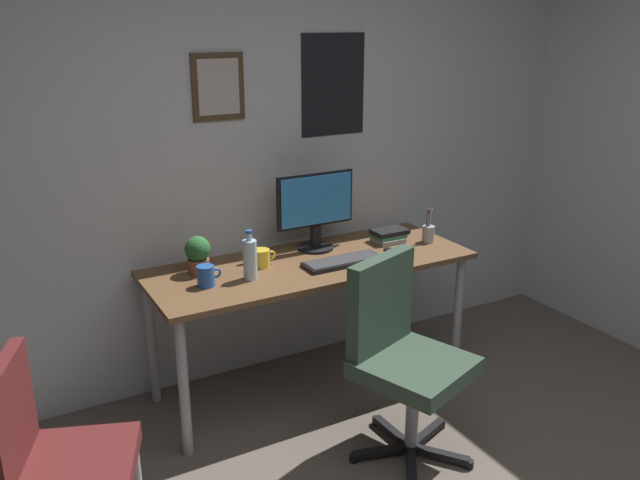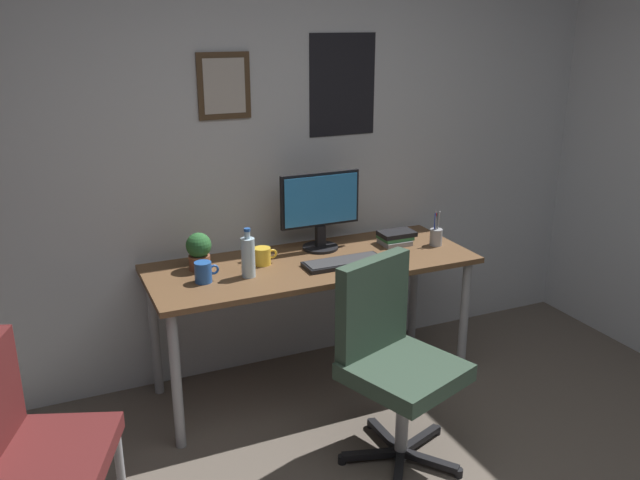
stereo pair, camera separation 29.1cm
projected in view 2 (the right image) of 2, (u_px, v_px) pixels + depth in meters
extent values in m
cube|color=silver|center=(264.00, 146.00, 3.66)|extent=(4.40, 0.08, 2.60)
cube|color=#4C3823|center=(224.00, 86.00, 3.43)|extent=(0.28, 0.02, 0.34)
cube|color=beige|center=(224.00, 86.00, 3.42)|extent=(0.22, 0.00, 0.28)
cube|color=black|center=(342.00, 85.00, 3.70)|extent=(0.40, 0.01, 0.56)
cube|color=brown|center=(312.00, 264.00, 3.53)|extent=(1.74, 0.66, 0.03)
cylinder|color=#9EA0A5|center=(176.00, 381.00, 3.11)|extent=(0.05, 0.05, 0.71)
cylinder|color=#9EA0A5|center=(464.00, 320.00, 3.73)|extent=(0.05, 0.05, 0.71)
cylinder|color=#9EA0A5|center=(155.00, 334.00, 3.57)|extent=(0.05, 0.05, 0.71)
cylinder|color=#9EA0A5|center=(414.00, 287.00, 4.20)|extent=(0.05, 0.05, 0.71)
cube|color=#334738|center=(404.00, 372.00, 2.98)|extent=(0.59, 0.59, 0.08)
cube|color=#334738|center=(373.00, 305.00, 3.04)|extent=(0.42, 0.21, 0.45)
cylinder|color=#9EA0A5|center=(402.00, 420.00, 3.06)|extent=(0.08, 0.08, 0.42)
cube|color=black|center=(419.00, 439.00, 3.21)|extent=(0.28, 0.13, 0.03)
cylinder|color=black|center=(437.00, 430.00, 3.31)|extent=(0.05, 0.05, 0.04)
cube|color=black|center=(385.00, 436.00, 3.24)|extent=(0.05, 0.28, 0.03)
cylinder|color=black|center=(371.00, 423.00, 3.36)|extent=(0.05, 0.05, 0.04)
cube|color=black|center=(372.00, 454.00, 3.10)|extent=(0.28, 0.12, 0.03)
cylinder|color=black|center=(342.00, 460.00, 3.09)|extent=(0.05, 0.05, 0.04)
cube|color=black|center=(399.00, 471.00, 2.99)|extent=(0.19, 0.25, 0.03)
cube|color=black|center=(429.00, 461.00, 3.06)|extent=(0.20, 0.25, 0.03)
cylinder|color=black|center=(458.00, 473.00, 3.00)|extent=(0.05, 0.05, 0.04)
cube|color=#591E1E|center=(54.00, 453.00, 2.46)|extent=(0.54, 0.54, 0.07)
cylinder|color=#9EA0A5|center=(121.00, 473.00, 2.72)|extent=(0.05, 0.05, 0.41)
cylinder|color=#9EA0A5|center=(31.00, 476.00, 2.70)|extent=(0.05, 0.05, 0.41)
cylinder|color=black|center=(320.00, 247.00, 3.72)|extent=(0.20, 0.20, 0.01)
cube|color=black|center=(320.00, 236.00, 3.70)|extent=(0.05, 0.04, 0.12)
cube|color=black|center=(320.00, 199.00, 3.63)|extent=(0.46, 0.02, 0.30)
cube|color=#338CD8|center=(321.00, 200.00, 3.62)|extent=(0.43, 0.00, 0.27)
cube|color=black|center=(344.00, 263.00, 3.48)|extent=(0.43, 0.15, 0.02)
cube|color=#38383A|center=(344.00, 260.00, 3.47)|extent=(0.41, 0.13, 0.00)
ellipsoid|color=black|center=(394.00, 254.00, 3.59)|extent=(0.06, 0.11, 0.04)
cylinder|color=silver|center=(248.00, 258.00, 3.29)|extent=(0.07, 0.07, 0.20)
cylinder|color=silver|center=(247.00, 235.00, 3.25)|extent=(0.03, 0.03, 0.04)
cylinder|color=#2659B2|center=(247.00, 230.00, 3.24)|extent=(0.03, 0.03, 0.01)
cylinder|color=yellow|center=(262.00, 256.00, 3.47)|extent=(0.09, 0.09, 0.09)
torus|color=yellow|center=(272.00, 254.00, 3.49)|extent=(0.05, 0.01, 0.05)
cylinder|color=#2659B2|center=(203.00, 272.00, 3.23)|extent=(0.08, 0.08, 0.10)
torus|color=#2659B2|center=(214.00, 270.00, 3.25)|extent=(0.05, 0.01, 0.05)
cylinder|color=brown|center=(200.00, 262.00, 3.41)|extent=(0.11, 0.11, 0.07)
sphere|color=#2D6B33|center=(199.00, 245.00, 3.38)|extent=(0.13, 0.13, 0.13)
ellipsoid|color=#287A38|center=(191.00, 240.00, 3.38)|extent=(0.07, 0.08, 0.02)
ellipsoid|color=#287A38|center=(203.00, 244.00, 3.41)|extent=(0.07, 0.08, 0.02)
ellipsoid|color=#287A38|center=(195.00, 245.00, 3.34)|extent=(0.08, 0.07, 0.02)
cylinder|color=#9EA0A5|center=(436.00, 237.00, 3.76)|extent=(0.07, 0.07, 0.09)
cylinder|color=#263FBF|center=(435.00, 224.00, 3.74)|extent=(0.01, 0.01, 0.13)
cylinder|color=red|center=(435.00, 224.00, 3.74)|extent=(0.01, 0.01, 0.13)
cylinder|color=black|center=(436.00, 224.00, 3.74)|extent=(0.01, 0.01, 0.13)
cylinder|color=#9EA0A5|center=(438.00, 223.00, 3.74)|extent=(0.01, 0.03, 0.14)
cylinder|color=#9EA0A5|center=(436.00, 223.00, 3.74)|extent=(0.01, 0.02, 0.14)
cube|color=gray|center=(395.00, 242.00, 3.79)|extent=(0.16, 0.14, 0.03)
cube|color=#33723F|center=(395.00, 237.00, 3.80)|extent=(0.17, 0.14, 0.02)
cube|color=black|center=(397.00, 234.00, 3.79)|extent=(0.20, 0.13, 0.03)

